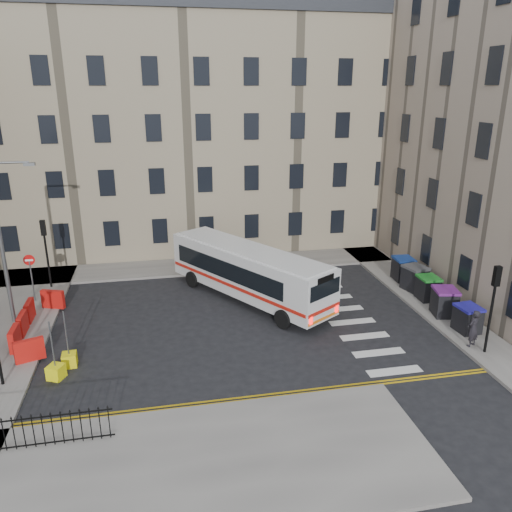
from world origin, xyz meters
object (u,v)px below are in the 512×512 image
object	(u,v)px
wheelie_bin_d	(415,278)
pedestrian	(473,328)
wheelie_bin_c	(428,288)
bollard_yellow	(56,372)
streetlamp	(1,243)
wheelie_bin_a	(468,319)
wheelie_bin_e	(403,269)
bus	(248,271)
wheelie_bin_b	(444,302)
bollard_chevron	(70,360)

from	to	relation	value
wheelie_bin_d	pedestrian	size ratio (longest dim) A/B	0.87
wheelie_bin_c	bollard_yellow	xyz separation A→B (m)	(-19.07, -4.17, -0.53)
wheelie_bin_c	wheelie_bin_d	bearing A→B (deg)	92.33
wheelie_bin_d	bollard_yellow	size ratio (longest dim) A/B	2.58
wheelie_bin_d	streetlamp	bearing A→B (deg)	165.47
streetlamp	bollard_yellow	size ratio (longest dim) A/B	13.57
wheelie_bin_a	wheelie_bin_e	world-z (taller)	wheelie_bin_e
wheelie_bin_d	wheelie_bin_c	bearing A→B (deg)	-102.62
wheelie_bin_a	pedestrian	size ratio (longest dim) A/B	0.74
streetlamp	wheelie_bin_d	size ratio (longest dim) A/B	5.26
bus	wheelie_bin_a	xyz separation A→B (m)	(9.66, -6.25, -0.90)
pedestrian	wheelie_bin_d	bearing A→B (deg)	-120.68
bus	wheelie_bin_b	world-z (taller)	bus
wheelie_bin_b	wheelie_bin_d	size ratio (longest dim) A/B	0.98
wheelie_bin_a	wheelie_bin_d	bearing A→B (deg)	84.92
bollard_chevron	streetlamp	bearing A→B (deg)	125.11
bus	wheelie_bin_d	size ratio (longest dim) A/B	6.79
wheelie_bin_c	wheelie_bin_e	bearing A→B (deg)	89.90
streetlamp	wheelie_bin_c	size ratio (longest dim) A/B	6.08
wheelie_bin_a	wheelie_bin_d	world-z (taller)	wheelie_bin_d
bollard_chevron	wheelie_bin_b	bearing A→B (deg)	3.85
wheelie_bin_d	pedestrian	bearing A→B (deg)	-110.19
bollard_chevron	bollard_yellow	bearing A→B (deg)	-113.95
wheelie_bin_a	pedestrian	distance (m)	1.54
streetlamp	bollard_chevron	xyz separation A→B (m)	(3.40, -4.84, -4.04)
wheelie_bin_a	streetlamp	bearing A→B (deg)	161.55
bus	pedestrian	xyz separation A→B (m)	(9.02, -7.63, -0.68)
bus	wheelie_bin_e	distance (m)	9.88
streetlamp	wheelie_bin_e	bearing A→B (deg)	3.80
wheelie_bin_b	wheelie_bin_d	distance (m)	3.46
wheelie_bin_c	wheelie_bin_a	bearing A→B (deg)	-90.73
bus	bollard_yellow	size ratio (longest dim) A/B	17.52
wheelie_bin_d	bollard_chevron	size ratio (longest dim) A/B	2.58
bus	pedestrian	world-z (taller)	bus
pedestrian	bollard_yellow	size ratio (longest dim) A/B	2.95
streetlamp	bollard_chevron	bearing A→B (deg)	-54.89
wheelie_bin_b	wheelie_bin_d	world-z (taller)	wheelie_bin_b
bus	pedestrian	size ratio (longest dim) A/B	5.93
bus	bollard_chevron	distance (m)	10.60
streetlamp	wheelie_bin_b	xyz separation A→B (m)	(21.87, -3.60, -3.46)
streetlamp	bus	bearing A→B (deg)	3.46
bus	wheelie_bin_c	size ratio (longest dim) A/B	7.85
wheelie_bin_e	bollard_yellow	xyz separation A→B (m)	(-19.12, -7.22, -0.56)
streetlamp	wheelie_bin_b	size ratio (longest dim) A/B	5.36
wheelie_bin_c	bollard_chevron	world-z (taller)	wheelie_bin_c
wheelie_bin_a	bollard_chevron	bearing A→B (deg)	173.57
wheelie_bin_b	pedestrian	size ratio (longest dim) A/B	0.86
wheelie_bin_e	bollard_yellow	distance (m)	20.44
bollard_chevron	wheelie_bin_e	bearing A→B (deg)	18.64
wheelie_bin_e	bus	bearing A→B (deg)	-172.62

